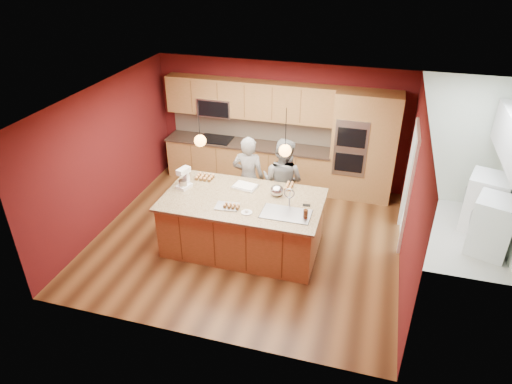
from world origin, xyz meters
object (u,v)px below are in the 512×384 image
(person_right, at_px, (282,182))
(stand_mixer, at_px, (184,179))
(island, at_px, (244,223))
(mixing_bowl, at_px, (277,191))
(person_left, at_px, (248,178))

(person_right, relative_size, stand_mixer, 4.68)
(island, height_order, mixing_bowl, island)
(stand_mixer, bearing_deg, island, 12.07)
(stand_mixer, relative_size, mixing_bowl, 1.60)
(person_right, xyz_separation_m, mixing_bowl, (0.07, -0.75, 0.23))
(person_left, height_order, person_right, person_right)
(stand_mixer, height_order, mixing_bowl, stand_mixer)
(island, xyz_separation_m, mixing_bowl, (0.53, 0.28, 0.59))
(person_right, bearing_deg, stand_mixer, 43.40)
(island, height_order, person_right, person_right)
(mixing_bowl, bearing_deg, stand_mixer, -174.17)
(person_right, bearing_deg, island, 79.45)
(person_left, bearing_deg, stand_mixer, 42.48)
(island, distance_m, mixing_bowl, 0.84)
(person_left, relative_size, person_right, 0.98)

